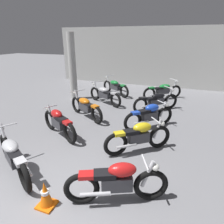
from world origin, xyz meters
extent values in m
plane|color=gray|center=(0.00, 0.00, 0.00)|extent=(60.00, 60.00, 0.00)
cube|color=#B2B2AD|center=(0.00, 10.87, 1.80)|extent=(12.51, 0.24, 3.60)
cylinder|color=#B2B2AD|center=(-3.01, 6.52, 1.60)|extent=(0.36, 0.36, 3.20)
torus|color=black|center=(-1.87, 1.22, 0.34)|extent=(0.64, 0.43, 0.67)
torus|color=black|center=(-0.56, 0.48, 0.34)|extent=(0.64, 0.43, 0.67)
cylinder|color=silver|center=(-1.80, 1.18, 0.65)|extent=(0.27, 0.20, 0.66)
cube|color=#38383D|center=(-1.21, 0.85, 0.44)|extent=(0.69, 0.54, 0.28)
ellipsoid|color=#B7B7BC|center=(-1.30, 0.90, 0.66)|extent=(0.68, 0.58, 0.22)
cube|color=black|center=(-1.02, 0.74, 0.57)|extent=(0.47, 0.41, 0.10)
cube|color=#B7B7BC|center=(-0.65, 0.53, 0.64)|extent=(0.34, 0.31, 0.08)
cylinder|color=silver|center=(-1.74, 1.15, 0.96)|extent=(0.37, 0.61, 0.04)
sphere|color=white|center=(-1.92, 1.25, 0.84)|extent=(0.14, 0.14, 0.14)
cylinder|color=silver|center=(-0.72, 0.72, 0.32)|extent=(0.51, 0.33, 0.07)
torus|color=black|center=(-1.90, 3.08, 0.34)|extent=(0.64, 0.41, 0.67)
torus|color=black|center=(-0.75, 2.48, 0.34)|extent=(0.64, 0.41, 0.67)
cylinder|color=silver|center=(-1.83, 3.04, 0.59)|extent=(0.25, 0.18, 0.56)
cube|color=#38383D|center=(-1.33, 2.78, 0.44)|extent=(0.62, 0.48, 0.28)
ellipsoid|color=red|center=(-1.41, 2.83, 0.72)|extent=(0.59, 0.49, 0.26)
cube|color=black|center=(-1.13, 2.68, 0.64)|extent=(0.47, 0.40, 0.10)
cube|color=red|center=(-0.84, 2.52, 0.64)|extent=(0.34, 0.31, 0.08)
cylinder|color=silver|center=(-1.78, 3.02, 0.85)|extent=(0.26, 0.44, 0.04)
sphere|color=white|center=(-1.95, 3.11, 0.73)|extent=(0.14, 0.14, 0.14)
cylinder|color=silver|center=(-0.91, 2.71, 0.32)|extent=(0.52, 0.32, 0.07)
torus|color=black|center=(-1.89, 4.82, 0.34)|extent=(0.63, 0.44, 0.67)
torus|color=black|center=(-0.60, 4.05, 0.34)|extent=(0.63, 0.44, 0.67)
cylinder|color=silver|center=(-1.82, 4.78, 0.65)|extent=(0.27, 0.20, 0.66)
cube|color=#38383D|center=(-1.25, 4.44, 0.44)|extent=(0.69, 0.55, 0.28)
ellipsoid|color=orange|center=(-1.33, 4.49, 0.66)|extent=(0.68, 0.58, 0.22)
cube|color=black|center=(-1.06, 4.32, 0.57)|extent=(0.47, 0.41, 0.10)
cube|color=orange|center=(-0.69, 4.10, 0.64)|extent=(0.34, 0.32, 0.08)
cylinder|color=silver|center=(-1.77, 4.75, 0.96)|extent=(0.38, 0.60, 0.04)
sphere|color=white|center=(-1.94, 4.85, 0.84)|extent=(0.14, 0.14, 0.14)
cylinder|color=silver|center=(-0.75, 4.29, 0.32)|extent=(0.51, 0.34, 0.07)
torus|color=black|center=(-1.90, 6.66, 0.34)|extent=(0.65, 0.40, 0.67)
torus|color=black|center=(-0.57, 5.97, 0.34)|extent=(0.65, 0.40, 0.67)
cylinder|color=silver|center=(-1.83, 6.62, 0.65)|extent=(0.28, 0.19, 0.66)
cube|color=#38383D|center=(-1.23, 6.31, 0.44)|extent=(0.70, 0.52, 0.28)
ellipsoid|color=#B7B7BC|center=(-1.32, 6.36, 0.66)|extent=(0.68, 0.56, 0.22)
cube|color=black|center=(-1.04, 6.21, 0.57)|extent=(0.47, 0.40, 0.10)
cube|color=#B7B7BC|center=(-0.66, 6.02, 0.64)|extent=(0.34, 0.31, 0.08)
cylinder|color=silver|center=(-1.78, 6.59, 0.96)|extent=(0.34, 0.62, 0.04)
sphere|color=white|center=(-1.95, 6.68, 0.84)|extent=(0.14, 0.14, 0.14)
cylinder|color=silver|center=(-0.73, 6.20, 0.32)|extent=(0.52, 0.31, 0.07)
torus|color=black|center=(-1.92, 8.36, 0.34)|extent=(0.62, 0.45, 0.67)
torus|color=black|center=(-0.66, 7.55, 0.34)|extent=(0.62, 0.45, 0.67)
cylinder|color=silver|center=(-1.85, 8.32, 0.65)|extent=(0.27, 0.21, 0.66)
cube|color=#38383D|center=(-1.29, 7.96, 0.44)|extent=(0.69, 0.56, 0.28)
ellipsoid|color=#197F33|center=(-1.37, 8.01, 0.66)|extent=(0.68, 0.59, 0.22)
cube|color=black|center=(-1.10, 7.84, 0.57)|extent=(0.47, 0.42, 0.10)
cube|color=#197F33|center=(-0.74, 7.61, 0.64)|extent=(0.34, 0.32, 0.08)
cylinder|color=silver|center=(-1.80, 8.29, 0.96)|extent=(0.40, 0.59, 0.04)
sphere|color=white|center=(-1.97, 8.40, 0.84)|extent=(0.14, 0.14, 0.14)
cylinder|color=silver|center=(-0.80, 7.80, 0.32)|extent=(0.50, 0.36, 0.07)
torus|color=black|center=(1.86, 1.13, 0.34)|extent=(0.65, 0.38, 0.67)
torus|color=black|center=(0.68, 0.58, 0.34)|extent=(0.65, 0.38, 0.67)
cylinder|color=silver|center=(1.79, 1.10, 0.59)|extent=(0.25, 0.17, 0.56)
cube|color=#38383D|center=(1.27, 0.86, 0.44)|extent=(0.62, 0.46, 0.28)
ellipsoid|color=red|center=(1.36, 0.90, 0.72)|extent=(0.59, 0.47, 0.26)
cube|color=black|center=(1.07, 0.76, 0.64)|extent=(0.46, 0.39, 0.10)
cube|color=red|center=(0.77, 0.63, 0.64)|extent=(0.34, 0.30, 0.08)
cylinder|color=silver|center=(1.73, 1.07, 0.85)|extent=(0.23, 0.45, 0.04)
sphere|color=white|center=(1.92, 1.15, 0.73)|extent=(0.14, 0.14, 0.14)
cylinder|color=silver|center=(0.96, 0.57, 0.32)|extent=(0.53, 0.29, 0.07)
torus|color=black|center=(1.74, 3.15, 0.34)|extent=(0.59, 0.51, 0.67)
torus|color=black|center=(0.73, 2.32, 0.34)|extent=(0.59, 0.51, 0.67)
cylinder|color=silver|center=(1.67, 3.10, 0.59)|extent=(0.23, 0.21, 0.56)
cube|color=#38383D|center=(1.24, 2.73, 0.44)|extent=(0.59, 0.55, 0.28)
ellipsoid|color=yellow|center=(1.31, 2.80, 0.72)|extent=(0.58, 0.55, 0.26)
cube|color=black|center=(1.07, 2.59, 0.64)|extent=(0.46, 0.44, 0.10)
cube|color=yellow|center=(0.81, 2.38, 0.64)|extent=(0.34, 0.33, 0.08)
cylinder|color=silver|center=(1.63, 3.06, 0.85)|extent=(0.33, 0.39, 0.04)
sphere|color=white|center=(1.78, 3.19, 0.73)|extent=(0.14, 0.14, 0.14)
cylinder|color=silver|center=(1.01, 2.38, 0.32)|extent=(0.47, 0.41, 0.07)
torus|color=black|center=(1.68, 4.84, 0.34)|extent=(0.55, 0.56, 0.67)
torus|color=black|center=(0.76, 3.91, 0.34)|extent=(0.55, 0.56, 0.67)
cylinder|color=silver|center=(1.62, 4.78, 0.59)|extent=(0.22, 0.22, 0.56)
cube|color=#38383D|center=(1.22, 4.38, 0.44)|extent=(0.57, 0.58, 0.28)
ellipsoid|color=blue|center=(1.29, 4.45, 0.72)|extent=(0.56, 0.57, 0.26)
cube|color=black|center=(1.07, 4.22, 0.64)|extent=(0.45, 0.45, 0.10)
cube|color=blue|center=(0.83, 3.98, 0.64)|extent=(0.34, 0.34, 0.08)
cylinder|color=silver|center=(1.58, 4.74, 0.85)|extent=(0.37, 0.36, 0.04)
sphere|color=white|center=(1.72, 4.88, 0.73)|extent=(0.14, 0.14, 0.14)
cylinder|color=silver|center=(1.03, 4.00, 0.32)|extent=(0.44, 0.44, 0.07)
torus|color=black|center=(1.73, 6.66, 0.34)|extent=(0.57, 0.53, 0.67)
torus|color=black|center=(0.63, 5.65, 0.34)|extent=(0.57, 0.53, 0.67)
cylinder|color=silver|center=(1.67, 6.61, 0.65)|extent=(0.25, 0.24, 0.66)
cube|color=#38383D|center=(1.18, 6.16, 0.44)|extent=(0.65, 0.62, 0.28)
ellipsoid|color=black|center=(1.25, 6.22, 0.66)|extent=(0.66, 0.64, 0.22)
cube|color=black|center=(1.02, 6.01, 0.57)|extent=(0.46, 0.45, 0.10)
cube|color=black|center=(0.70, 5.72, 0.64)|extent=(0.34, 0.34, 0.08)
cylinder|color=silver|center=(1.63, 6.57, 0.96)|extent=(0.49, 0.53, 0.04)
sphere|color=white|center=(1.78, 6.70, 0.84)|extent=(0.14, 0.14, 0.14)
cylinder|color=silver|center=(0.90, 5.72, 0.32)|extent=(0.45, 0.42, 0.07)
torus|color=black|center=(1.81, 8.48, 0.34)|extent=(0.59, 0.50, 0.67)
torus|color=black|center=(0.64, 7.54, 0.34)|extent=(0.59, 0.50, 0.67)
cylinder|color=silver|center=(1.75, 8.43, 0.65)|extent=(0.26, 0.23, 0.66)
cube|color=#38383D|center=(1.23, 8.01, 0.44)|extent=(0.67, 0.60, 0.28)
ellipsoid|color=#197F33|center=(1.30, 8.07, 0.66)|extent=(0.67, 0.62, 0.22)
cube|color=black|center=(1.05, 7.87, 0.57)|extent=(0.46, 0.44, 0.10)
cube|color=#197F33|center=(0.72, 7.60, 0.64)|extent=(0.34, 0.33, 0.08)
cylinder|color=silver|center=(1.70, 8.39, 0.96)|extent=(0.45, 0.55, 0.04)
sphere|color=white|center=(1.86, 8.51, 0.84)|extent=(0.14, 0.14, 0.14)
cylinder|color=silver|center=(0.92, 7.59, 0.32)|extent=(0.47, 0.40, 0.07)
cube|color=orange|center=(0.09, 0.29, 0.02)|extent=(0.32, 0.32, 0.04)
cone|color=orange|center=(0.09, 0.29, 0.29)|extent=(0.24, 0.24, 0.50)
cylinder|color=white|center=(0.09, 0.29, 0.32)|extent=(0.15, 0.15, 0.06)
camera|label=1|loc=(2.22, -1.93, 2.95)|focal=31.59mm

